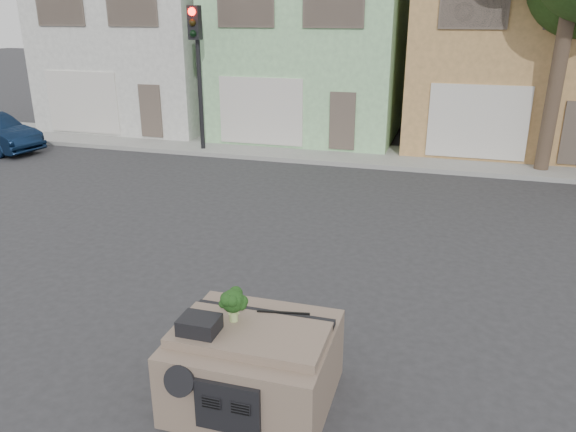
% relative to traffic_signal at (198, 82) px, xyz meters
% --- Properties ---
extents(ground_plane, '(120.00, 120.00, 0.00)m').
position_rel_traffic_signal_xyz_m(ground_plane, '(6.50, -9.50, -2.55)').
color(ground_plane, '#303033').
rests_on(ground_plane, ground).
extents(sidewalk, '(40.00, 3.00, 0.15)m').
position_rel_traffic_signal_xyz_m(sidewalk, '(6.50, 1.00, -2.47)').
color(sidewalk, gray).
rests_on(sidewalk, ground).
extents(townhouse_white, '(7.20, 8.20, 7.55)m').
position_rel_traffic_signal_xyz_m(townhouse_white, '(-4.50, 5.00, 1.23)').
color(townhouse_white, silver).
rests_on(townhouse_white, ground).
extents(townhouse_mint, '(7.20, 8.20, 7.55)m').
position_rel_traffic_signal_xyz_m(townhouse_mint, '(3.00, 5.00, 1.23)').
color(townhouse_mint, '#99D495').
rests_on(townhouse_mint, ground).
extents(townhouse_tan, '(7.20, 8.20, 7.55)m').
position_rel_traffic_signal_xyz_m(townhouse_tan, '(10.50, 5.00, 1.23)').
color(townhouse_tan, tan).
rests_on(townhouse_tan, ground).
extents(traffic_signal, '(0.40, 0.40, 5.10)m').
position_rel_traffic_signal_xyz_m(traffic_signal, '(0.00, 0.00, 0.00)').
color(traffic_signal, black).
rests_on(traffic_signal, ground).
extents(tree_near, '(4.40, 4.00, 8.50)m').
position_rel_traffic_signal_xyz_m(tree_near, '(11.50, 0.30, 1.70)').
color(tree_near, '#243F16').
rests_on(tree_near, ground).
extents(car_dashboard, '(2.00, 1.80, 1.12)m').
position_rel_traffic_signal_xyz_m(car_dashboard, '(6.50, -12.50, -1.99)').
color(car_dashboard, '#766252').
rests_on(car_dashboard, ground).
extents(instrument_hump, '(0.48, 0.38, 0.20)m').
position_rel_traffic_signal_xyz_m(instrument_hump, '(5.92, -12.85, -1.33)').
color(instrument_hump, black).
rests_on(instrument_hump, car_dashboard).
extents(wiper_arm, '(0.69, 0.15, 0.02)m').
position_rel_traffic_signal_xyz_m(wiper_arm, '(6.78, -12.12, -1.42)').
color(wiper_arm, black).
rests_on(wiper_arm, car_dashboard).
extents(broccoli, '(0.50, 0.50, 0.45)m').
position_rel_traffic_signal_xyz_m(broccoli, '(6.22, -12.48, -1.21)').
color(broccoli, '#153310').
rests_on(broccoli, car_dashboard).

